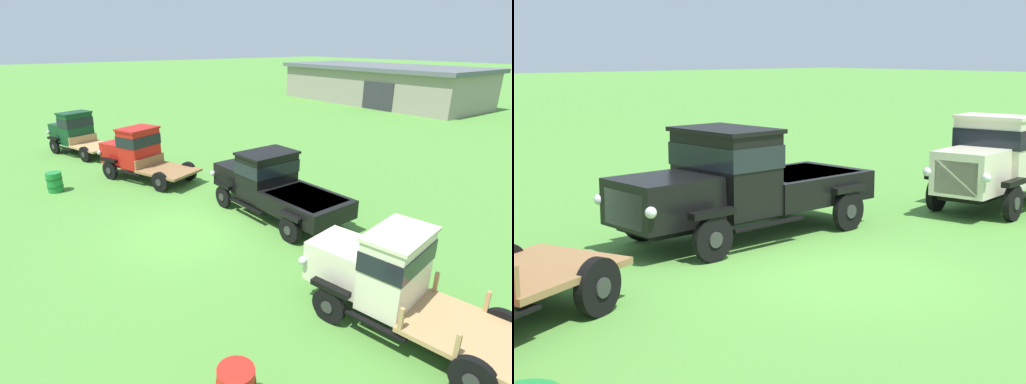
# 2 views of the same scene
# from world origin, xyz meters

# --- Properties ---
(ground_plane) EXTENTS (240.00, 240.00, 0.00)m
(ground_plane) POSITION_xyz_m (0.00, 0.00, 0.00)
(ground_plane) COLOR #518E38
(farm_shed) EXTENTS (19.81, 8.81, 3.60)m
(farm_shed) POSITION_xyz_m (-15.09, 29.15, 1.82)
(farm_shed) COLOR gray
(farm_shed) RESTS_ON ground
(vintage_truck_foreground_near) EXTENTS (4.76, 3.02, 2.23)m
(vintage_truck_foreground_near) POSITION_xyz_m (-12.49, -0.29, 1.13)
(vintage_truck_foreground_near) COLOR black
(vintage_truck_foreground_near) RESTS_ON ground
(vintage_truck_second_in_line) EXTENTS (5.04, 3.33, 2.27)m
(vintage_truck_second_in_line) POSITION_xyz_m (-6.29, 0.87, 1.16)
(vintage_truck_second_in_line) COLOR black
(vintage_truck_second_in_line) RESTS_ON ground
(vintage_truck_midrow_center) EXTENTS (5.73, 2.53, 2.17)m
(vintage_truck_midrow_center) POSITION_xyz_m (0.39, 3.21, 1.08)
(vintage_truck_midrow_center) COLOR black
(vintage_truck_midrow_center) RESTS_ON ground
(vintage_truck_far_side) EXTENTS (4.91, 2.60, 2.17)m
(vintage_truck_far_side) POSITION_xyz_m (6.37, 1.54, 1.10)
(vintage_truck_far_side) COLOR black
(vintage_truck_far_side) RESTS_ON ground
(oil_drum_beside_row) EXTENTS (0.63, 0.63, 0.81)m
(oil_drum_beside_row) POSITION_xyz_m (-6.52, -2.59, 0.41)
(oil_drum_beside_row) COLOR #1E7F33
(oil_drum_beside_row) RESTS_ON ground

